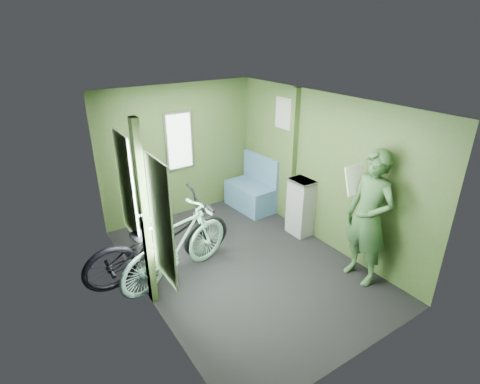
% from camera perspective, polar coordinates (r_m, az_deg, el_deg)
% --- Properties ---
extents(room, '(4.00, 4.02, 2.31)m').
position_cam_1_polar(room, '(4.82, 0.03, 3.31)').
color(room, black).
rests_on(room, ground).
extents(bicycle_black, '(2.11, 0.98, 1.21)m').
position_cam_1_polar(bicycle_black, '(5.39, -11.45, -12.14)').
color(bicycle_black, black).
rests_on(bicycle_black, ground).
extents(bicycle_mint, '(1.84, 1.02, 1.10)m').
position_cam_1_polar(bicycle_mint, '(5.28, -9.10, -12.80)').
color(bicycle_mint, '#89D3AE').
rests_on(bicycle_mint, ground).
extents(passenger, '(0.46, 0.71, 1.81)m').
position_cam_1_polar(passenger, '(5.02, 19.01, -3.79)').
color(passenger, '#2D4E2A').
rests_on(passenger, ground).
extents(waste_box, '(0.28, 0.39, 0.94)m').
position_cam_1_polar(waste_box, '(6.09, 9.20, -2.29)').
color(waste_box, gray).
rests_on(waste_box, ground).
extents(bench_seat, '(0.58, 0.97, 1.00)m').
position_cam_1_polar(bench_seat, '(6.95, 1.74, -0.18)').
color(bench_seat, '#294157').
rests_on(bench_seat, ground).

